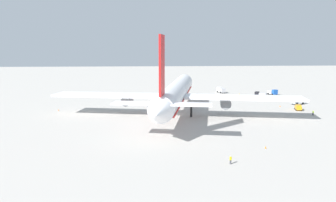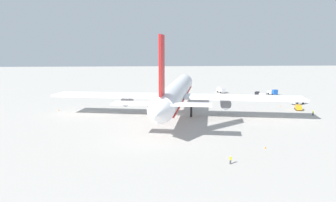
# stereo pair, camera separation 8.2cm
# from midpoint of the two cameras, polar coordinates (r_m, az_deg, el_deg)

# --- Properties ---
(ground_plane) EXTENTS (600.00, 600.00, 0.00)m
(ground_plane) POSITION_cam_midpoint_polar(r_m,az_deg,el_deg) (110.67, 1.43, -2.30)
(ground_plane) COLOR #ADA8A0
(airliner) EXTENTS (77.75, 79.87, 24.88)m
(airliner) POSITION_cam_midpoint_polar(r_m,az_deg,el_deg) (108.09, 1.40, 1.40)
(airliner) COLOR white
(airliner) RESTS_ON ground
(service_truck_0) EXTENTS (5.65, 3.51, 2.68)m
(service_truck_0) POSITION_cam_midpoint_polar(r_m,az_deg,el_deg) (163.98, 17.54, 1.46)
(service_truck_0) COLOR #194CA5
(service_truck_0) RESTS_ON ground
(service_truck_1) EXTENTS (4.79, 5.31, 2.79)m
(service_truck_1) POSITION_cam_midpoint_polar(r_m,az_deg,el_deg) (151.79, 15.63, 1.02)
(service_truck_1) COLOR black
(service_truck_1) RESTS_ON ground
(service_truck_2) EXTENTS (3.82, 5.51, 2.88)m
(service_truck_2) POSITION_cam_midpoint_polar(r_m,az_deg,el_deg) (139.32, 21.46, 0.08)
(service_truck_2) COLOR #999EA5
(service_truck_2) RESTS_ON ground
(service_truck_3) EXTENTS (5.89, 3.39, 2.64)m
(service_truck_3) POSITION_cam_midpoint_polar(r_m,az_deg,el_deg) (166.05, 9.16, 1.88)
(service_truck_3) COLOR white
(service_truck_3) RESTS_ON ground
(service_van) EXTENTS (4.38, 2.86, 1.97)m
(service_van) POSITION_cam_midpoint_polar(r_m,az_deg,el_deg) (126.66, 21.48, -1.01)
(service_van) COLOR orange
(service_van) RESTS_ON ground
(baggage_cart_0) EXTENTS (3.23, 2.47, 1.33)m
(baggage_cart_0) POSITION_cam_midpoint_polar(r_m,az_deg,el_deg) (161.21, -0.61, 1.54)
(baggage_cart_0) COLOR #595B60
(baggage_cart_0) RESTS_ON ground
(ground_worker_0) EXTENTS (0.56, 0.56, 1.68)m
(ground_worker_0) POSITION_cam_midpoint_polar(r_m,az_deg,el_deg) (151.08, 4.99, 1.05)
(ground_worker_0) COLOR navy
(ground_worker_0) RESTS_ON ground
(ground_worker_1) EXTENTS (0.42, 0.42, 1.71)m
(ground_worker_1) POSITION_cam_midpoint_polar(r_m,az_deg,el_deg) (152.83, 12.14, 0.98)
(ground_worker_1) COLOR #3F3F47
(ground_worker_1) RESTS_ON ground
(ground_worker_3) EXTENTS (0.56, 0.56, 1.72)m
(ground_worker_3) POSITION_cam_midpoint_polar(r_m,az_deg,el_deg) (118.58, 23.66, -1.87)
(ground_worker_3) COLOR black
(ground_worker_3) RESTS_ON ground
(ground_worker_4) EXTENTS (0.47, 0.47, 1.65)m
(ground_worker_4) POSITION_cam_midpoint_polar(r_m,az_deg,el_deg) (65.00, 10.69, -9.89)
(ground_worker_4) COLOR #3F3F47
(ground_worker_4) RESTS_ON ground
(traffic_cone_0) EXTENTS (0.36, 0.36, 0.55)m
(traffic_cone_0) POSITION_cam_midpoint_polar(r_m,az_deg,el_deg) (123.38, -18.26, -1.45)
(traffic_cone_0) COLOR orange
(traffic_cone_0) RESTS_ON ground
(traffic_cone_1) EXTENTS (0.36, 0.36, 0.55)m
(traffic_cone_1) POSITION_cam_midpoint_polar(r_m,az_deg,el_deg) (76.55, 16.42, -7.63)
(traffic_cone_1) COLOR orange
(traffic_cone_1) RESTS_ON ground
(traffic_cone_2) EXTENTS (0.36, 0.36, 0.55)m
(traffic_cone_2) POSITION_cam_midpoint_polar(r_m,az_deg,el_deg) (131.72, 18.71, -0.83)
(traffic_cone_2) COLOR orange
(traffic_cone_2) RESTS_ON ground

